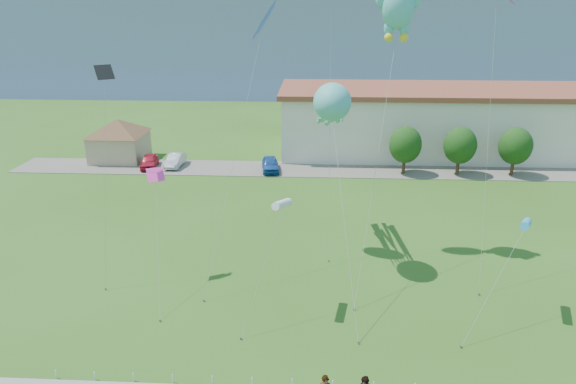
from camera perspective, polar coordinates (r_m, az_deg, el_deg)
The scene contains 19 objects.
ground at distance 28.24m, azimuth 2.74°, elevation -19.18°, with size 160.00×160.00×0.00m, color #305217.
parking_strip at distance 59.64m, azimuth 2.99°, elevation 2.52°, with size 70.00×6.00×0.06m, color #59544C.
hill_ridge at distance 142.04m, azimuth 3.21°, elevation 17.70°, with size 160.00×50.00×25.00m, color gray.
pavilion at distance 66.19m, azimuth -18.33°, elevation 5.97°, with size 9.20×9.20×5.00m.
warehouse at distance 72.23m, azimuth 24.35°, elevation 7.21°, with size 61.00×15.00×8.20m.
rope_fence at distance 27.08m, azimuth 2.72°, elevation -20.50°, with size 26.05×0.05×0.50m.
tree_near at distance 58.64m, azimuth 12.91°, elevation 5.15°, with size 3.60×3.60×5.47m.
tree_mid at distance 59.97m, azimuth 18.58°, elevation 4.93°, with size 3.60×3.60×5.47m.
tree_far at distance 61.86m, azimuth 23.95°, elevation 4.68°, with size 3.60×3.60×5.47m.
parked_car_red at distance 62.23m, azimuth -15.16°, elevation 3.33°, with size 1.77×4.41×1.50m, color #B4162C.
parked_car_silver at distance 61.95m, azimuth -12.42°, elevation 3.47°, with size 1.55×4.45×1.47m, color #B5B5BD.
parked_car_blue at distance 58.86m, azimuth -1.99°, elevation 3.13°, with size 1.86×4.61×1.57m, color #1B4A98.
octopus_kite at distance 36.17m, azimuth 4.84°, elevation 9.06°, with size 2.85×16.79×13.11m.
teddy_bear_kite at distance 38.50m, azimuth 12.16°, elevation 19.92°, with size 4.59×11.45×20.44m.
small_kite_black at distance 35.67m, azimuth -19.72°, elevation 9.63°, with size 1.29×4.36×14.27m.
small_kite_pink at distance 35.00m, azimuth -14.47°, elevation 0.44°, with size 2.20×6.94×7.66m.
small_kite_cyan at distance 33.24m, azimuth 24.90°, elevation -3.31°, with size 4.51×5.31×6.22m.
small_kite_white at distance 30.17m, azimuth -0.68°, elevation -1.45°, with size 2.45×4.90×7.30m.
small_kite_blue at distance 37.34m, azimuth -2.88°, elevation 17.85°, with size 4.19×9.89×17.59m.
Camera 1 is at (-0.12, -21.94, 17.77)m, focal length 32.00 mm.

